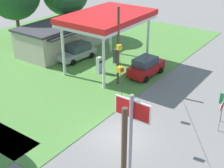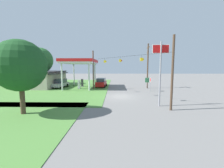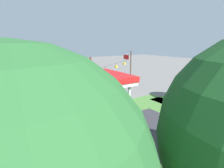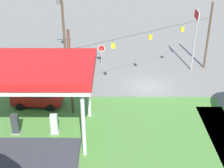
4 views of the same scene
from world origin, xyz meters
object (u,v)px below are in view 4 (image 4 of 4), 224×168
(car_at_pumps_front, at_px, (38,96))
(car_at_pumps_rear, at_px, (19,161))
(fuel_pump_near, at_px, (54,125))
(fuel_pump_far, at_px, (15,125))
(stop_sign_roadside, at_px, (101,51))
(utility_pole_main, at_px, (63,22))
(gas_station_canopy, at_px, (28,71))
(stop_sign_overhead, at_px, (196,28))
(route_sign, at_px, (89,52))

(car_at_pumps_front, distance_m, car_at_pumps_rear, 8.77)
(fuel_pump_near, bearing_deg, fuel_pump_far, 0.00)
(fuel_pump_near, relative_size, stop_sign_roadside, 0.70)
(utility_pole_main, bearing_deg, fuel_pump_near, 94.41)
(gas_station_canopy, distance_m, stop_sign_overhead, 19.49)
(fuel_pump_near, relative_size, stop_sign_overhead, 0.24)
(gas_station_canopy, xyz_separation_m, fuel_pump_near, (-1.53, -0.00, -4.64))
(fuel_pump_far, height_order, stop_sign_roadside, stop_sign_roadside)
(fuel_pump_far, bearing_deg, route_sign, -109.71)
(route_sign, xyz_separation_m, utility_pole_main, (2.88, -0.65, 3.45))
(gas_station_canopy, xyz_separation_m, fuel_pump_far, (1.53, -0.00, -4.64))
(gas_station_canopy, bearing_deg, stop_sign_roadside, -109.07)
(car_at_pumps_rear, bearing_deg, route_sign, 85.18)
(stop_sign_roadside, relative_size, stop_sign_overhead, 0.35)
(fuel_pump_far, bearing_deg, stop_sign_roadside, -114.53)
(gas_station_canopy, height_order, route_sign, gas_station_canopy)
(car_at_pumps_rear, xyz_separation_m, utility_pole_main, (-0.44, -18.53, 4.20))
(fuel_pump_far, relative_size, utility_pole_main, 0.19)
(fuel_pump_near, bearing_deg, gas_station_canopy, 0.05)
(stop_sign_overhead, bearing_deg, fuel_pump_near, 42.60)
(gas_station_canopy, relative_size, fuel_pump_near, 5.49)
(car_at_pumps_front, xyz_separation_m, car_at_pumps_rear, (-0.67, 8.74, -0.07))
(gas_station_canopy, bearing_deg, route_sign, -103.78)
(fuel_pump_near, bearing_deg, stop_sign_roadside, -103.22)
(car_at_pumps_front, xyz_separation_m, stop_sign_overhead, (-15.70, -8.04, 3.91))
(car_at_pumps_front, xyz_separation_m, route_sign, (-3.99, -9.13, 0.68))
(fuel_pump_far, distance_m, car_at_pumps_front, 4.46)
(car_at_pumps_rear, bearing_deg, fuel_pump_near, 76.35)
(stop_sign_roadside, xyz_separation_m, stop_sign_overhead, (-10.26, 1.38, 3.12))
(stop_sign_roadside, xyz_separation_m, route_sign, (1.45, 0.29, -0.10))
(stop_sign_roadside, bearing_deg, stop_sign_overhead, -7.67)
(fuel_pump_near, height_order, utility_pole_main, utility_pole_main)
(fuel_pump_far, relative_size, car_at_pumps_rear, 0.36)
(route_sign, bearing_deg, stop_sign_roadside, -168.87)
(car_at_pumps_front, height_order, utility_pole_main, utility_pole_main)
(car_at_pumps_rear, height_order, stop_sign_roadside, stop_sign_roadside)
(car_at_pumps_rear, relative_size, stop_sign_overhead, 0.68)
(route_sign, bearing_deg, fuel_pump_far, 70.29)
(fuel_pump_far, distance_m, stop_sign_roadside, 15.19)
(utility_pole_main, bearing_deg, stop_sign_overhead, 173.17)
(route_sign, bearing_deg, car_at_pumps_rear, 79.48)
(gas_station_canopy, relative_size, route_sign, 4.00)
(fuel_pump_near, relative_size, car_at_pumps_front, 0.38)
(fuel_pump_near, xyz_separation_m, stop_sign_roadside, (-3.24, -13.79, 0.98))
(car_at_pumps_front, height_order, route_sign, route_sign)
(car_at_pumps_front, xyz_separation_m, stop_sign_roadside, (-5.44, -9.42, 0.79))
(fuel_pump_near, bearing_deg, car_at_pumps_rear, 70.65)
(stop_sign_overhead, distance_m, utility_pole_main, 14.69)
(car_at_pumps_front, bearing_deg, gas_station_canopy, 102.29)
(car_at_pumps_rear, distance_m, stop_sign_overhead, 22.88)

